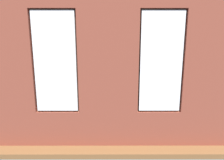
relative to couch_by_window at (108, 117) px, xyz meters
name	(u,v)px	position (x,y,z in m)	size (l,w,h in m)	color
ground_plane	(110,104)	(-0.02, -2.12, -0.38)	(6.40, 6.31, 0.10)	brown
brick_wall_with_windows	(108,63)	(-0.02, 0.65, 1.35)	(5.80, 0.30, 3.39)	brown
white_wall_right	(25,56)	(2.83, -1.92, 1.36)	(0.10, 5.31, 3.39)	silver
couch_by_window	(108,117)	(0.00, 0.00, 0.00)	(2.04, 0.87, 0.80)	black
couch_left	(171,94)	(-2.22, -2.13, 0.00)	(0.89, 2.04, 0.80)	black
coffee_table	(117,90)	(-0.27, -2.48, 0.07)	(1.38, 0.81, 0.45)	olive
cup_ceramic	(112,86)	(-0.09, -2.58, 0.18)	(0.09, 0.09, 0.11)	#4C4C51
candle_jar	(119,88)	(-0.37, -2.36, 0.18)	(0.08, 0.08, 0.11)	#B7333D
table_plant_small	(126,84)	(-0.65, -2.62, 0.27)	(0.16, 0.16, 0.27)	#47423D
remote_black	(106,89)	(0.15, -2.36, 0.13)	(0.05, 0.17, 0.02)	black
remote_silver	(117,88)	(-0.27, -2.48, 0.13)	(0.05, 0.17, 0.02)	#B2B2B7
media_console	(36,98)	(2.53, -1.82, -0.06)	(1.16, 0.42, 0.54)	black
tv_flatscreen	(34,80)	(2.53, -1.82, 0.56)	(1.01, 0.20, 0.69)	black
potted_plant_corner_far_left	(210,100)	(-2.37, 0.10, 0.45)	(1.19, 1.14, 1.50)	beige
potted_plant_foreground_right	(63,74)	(2.24, -4.22, 0.43)	(0.90, 0.92, 1.15)	gray
potted_plant_beside_window_right	(27,101)	(1.87, 0.11, 0.43)	(0.77, 0.84, 1.36)	gray
potted_plant_by_left_couch	(151,86)	(-1.82, -3.60, -0.02)	(0.25, 0.25, 0.48)	#9E5638
potted_plant_near_tv	(39,98)	(1.98, -0.79, 0.25)	(0.48, 0.48, 0.89)	beige
potted_plant_between_couches	(170,97)	(-1.48, -0.05, 0.48)	(0.84, 0.86, 1.24)	brown
potted_plant_corner_near_left	(160,75)	(-2.37, -4.28, 0.37)	(0.84, 0.79, 1.14)	#9E5638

